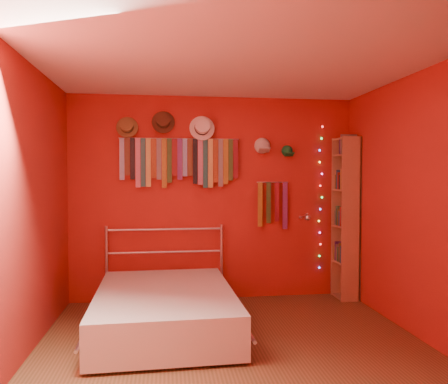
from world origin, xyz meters
name	(u,v)px	position (x,y,z in m)	size (l,w,h in m)	color
ground	(237,354)	(0.00, 0.00, 0.00)	(3.50, 3.50, 0.00)	#54391C
back_wall	(214,198)	(0.00, 1.75, 1.25)	(3.50, 0.02, 2.50)	maroon
right_wall	(430,206)	(1.75, 0.00, 1.25)	(0.02, 3.50, 2.50)	maroon
left_wall	(18,210)	(-1.75, 0.00, 1.25)	(0.02, 3.50, 2.50)	maroon
ceiling	(237,58)	(0.00, 0.00, 2.50)	(3.50, 3.50, 0.02)	white
tie_rack	(180,160)	(-0.42, 1.68, 1.72)	(1.45, 0.03, 0.60)	silver
small_tie_rack	(273,202)	(0.73, 1.69, 1.20)	(0.40, 0.03, 0.59)	silver
fedora_olive	(127,126)	(-1.04, 1.66, 2.11)	(0.26, 0.14, 0.25)	brown
fedora_brown	(163,121)	(-0.62, 1.66, 2.18)	(0.27, 0.15, 0.27)	#4A2C1A
fedora_white	(202,127)	(-0.15, 1.65, 2.11)	(0.31, 0.17, 0.30)	white
cap_white	(262,146)	(0.60, 1.70, 1.90)	(0.19, 0.24, 0.19)	silver
cap_green	(287,151)	(0.91, 1.70, 1.84)	(0.16, 0.20, 0.16)	#197030
fairy_lights	(320,197)	(1.36, 1.71, 1.25)	(0.06, 0.02, 1.82)	#FF3333
reading_lamp	(306,217)	(1.10, 1.50, 1.02)	(0.08, 0.33, 0.10)	silver
bookshelf	(349,217)	(1.66, 1.53, 1.02)	(0.25, 0.34, 2.00)	#A36D49
bed	(165,308)	(-0.61, 0.67, 0.22)	(1.45, 1.95, 0.93)	silver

